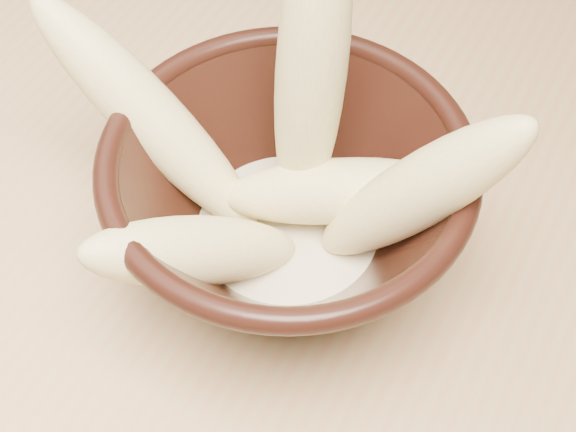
# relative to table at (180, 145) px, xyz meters

# --- Properties ---
(table) EXTENTS (1.20, 0.80, 0.75)m
(table) POSITION_rel_table_xyz_m (0.00, 0.00, 0.00)
(table) COLOR tan
(table) RESTS_ON ground
(bowl) EXTENTS (0.20, 0.20, 0.11)m
(bowl) POSITION_rel_table_xyz_m (0.16, -0.11, 0.14)
(bowl) COLOR black
(bowl) RESTS_ON table
(milk_puddle) EXTENTS (0.11, 0.11, 0.02)m
(milk_puddle) POSITION_rel_table_xyz_m (0.16, -0.11, 0.12)
(milk_puddle) COLOR beige
(milk_puddle) RESTS_ON bowl
(banana_upright) EXTENTS (0.05, 0.08, 0.20)m
(banana_upright) POSITION_rel_table_xyz_m (0.15, -0.07, 0.21)
(banana_upright) COLOR #D3C87C
(banana_upright) RESTS_ON bowl
(banana_left) EXTENTS (0.17, 0.05, 0.14)m
(banana_left) POSITION_rel_table_xyz_m (0.07, -0.11, 0.17)
(banana_left) COLOR #D3C87C
(banana_left) RESTS_ON bowl
(banana_right) EXTENTS (0.13, 0.07, 0.15)m
(banana_right) POSITION_rel_table_xyz_m (0.23, -0.09, 0.18)
(banana_right) COLOR #D3C87C
(banana_right) RESTS_ON bowl
(banana_across) EXTENTS (0.14, 0.09, 0.06)m
(banana_across) POSITION_rel_table_xyz_m (0.18, -0.09, 0.15)
(banana_across) COLOR #D3C87C
(banana_across) RESTS_ON bowl
(banana_front) EXTENTS (0.11, 0.13, 0.10)m
(banana_front) POSITION_rel_table_xyz_m (0.13, -0.16, 0.15)
(banana_front) COLOR #D3C87C
(banana_front) RESTS_ON bowl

